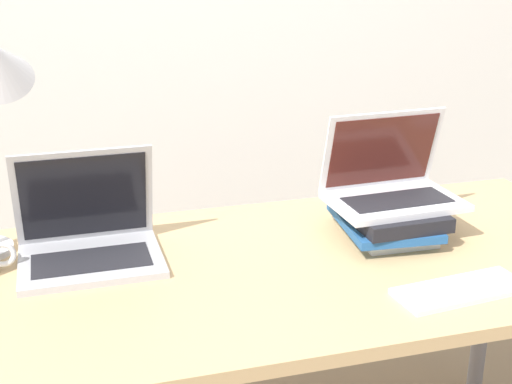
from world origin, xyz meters
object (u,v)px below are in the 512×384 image
laptop_on_books (390,184)px  wireless_keyboard (461,290)px  laptop_left (89,239)px  book_stack (387,218)px

laptop_on_books → wireless_keyboard: (0.01, -0.34, -0.12)m
laptop_on_books → wireless_keyboard: laptop_on_books is taller
laptop_left → book_stack: bearing=-5.1°
laptop_left → wireless_keyboard: 0.84m
laptop_left → laptop_on_books: laptop_on_books is taller
book_stack → laptop_on_books: laptop_on_books is taller
laptop_on_books → book_stack: bearing=-125.2°
book_stack → wireless_keyboard: book_stack is taller
book_stack → laptop_left: bearing=174.9°
book_stack → wireless_keyboard: 0.32m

